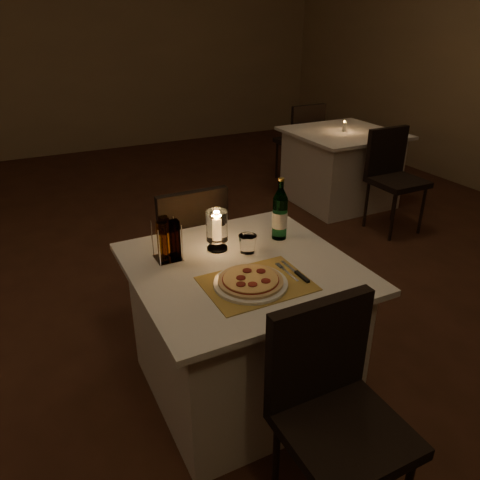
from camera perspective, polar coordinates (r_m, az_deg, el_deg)
name	(u,v)px	position (r m, az deg, el deg)	size (l,w,h in m)	color
floor	(184,377)	(2.70, -6.86, -16.23)	(8.00, 10.00, 0.02)	#452416
wall_back	(39,39)	(6.95, -23.32, 21.60)	(8.00, 0.02, 3.00)	#957A56
main_table	(242,329)	(2.37, 0.22, -10.81)	(1.00, 1.00, 0.74)	white
chair_near	(332,397)	(1.80, 11.11, -18.31)	(0.42, 0.42, 0.90)	black
chair_far	(189,241)	(2.84, -6.29, -0.17)	(0.42, 0.42, 0.90)	black
placemat	(257,284)	(2.03, 2.04, -5.33)	(0.45, 0.34, 0.00)	#BB9441
plate	(251,283)	(2.01, 1.29, -5.31)	(0.32, 0.32, 0.01)	white
pizza	(251,280)	(2.00, 1.30, -4.92)	(0.28, 0.28, 0.02)	#D8B77F
fork	(285,271)	(2.12, 5.53, -3.76)	(0.02, 0.18, 0.00)	silver
knife	(299,274)	(2.09, 7.23, -4.19)	(0.02, 0.22, 0.01)	black
tumbler	(248,244)	(2.27, 0.93, -0.48)	(0.09, 0.09, 0.09)	white
water_bottle	(280,215)	(2.39, 4.88, 3.11)	(0.08, 0.08, 0.32)	#5DAD73
hurricane_candle	(217,227)	(2.27, -2.83, 1.57)	(0.11, 0.11, 0.20)	white
cruet_caddy	(168,241)	(2.20, -8.82, -0.16)	(0.12, 0.12, 0.21)	white
neighbor_table_right	(340,167)	(4.94, 12.10, 8.67)	(1.00, 1.00, 0.74)	white
neighbor_chair_ra	(392,169)	(4.39, 18.05, 8.18)	(0.42, 0.42, 0.90)	black
neighbor_chair_rb	(302,135)	(5.45, 7.60, 12.52)	(0.42, 0.42, 0.90)	black
neighbor_candle_right	(344,127)	(4.84, 12.56, 13.35)	(0.03, 0.03, 0.11)	white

